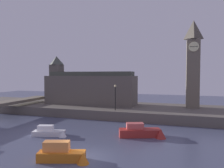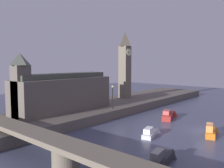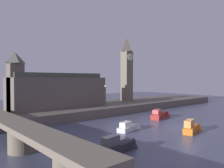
# 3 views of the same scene
# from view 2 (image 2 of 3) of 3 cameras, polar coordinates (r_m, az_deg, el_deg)

# --- Properties ---
(ground_plane) EXTENTS (120.00, 120.00, 0.00)m
(ground_plane) POSITION_cam_2_polar(r_m,az_deg,el_deg) (36.27, 21.30, -10.43)
(ground_plane) COLOR #474C66
(far_embankment) EXTENTS (70.00, 12.00, 1.50)m
(far_embankment) POSITION_cam_2_polar(r_m,az_deg,el_deg) (46.38, -2.81, -5.75)
(far_embankment) COLOR #5B544C
(far_embankment) RESTS_ON ground
(clock_tower) EXTENTS (2.32, 2.36, 14.84)m
(clock_tower) POSITION_cam_2_polar(r_m,az_deg,el_deg) (54.38, 3.08, 4.80)
(clock_tower) COLOR #6B6051
(clock_tower) RESTS_ON far_embankment
(parliament_hall) EXTENTS (17.25, 5.34, 9.36)m
(parliament_hall) POSITION_cam_2_polar(r_m,az_deg,el_deg) (40.41, -12.13, -1.97)
(parliament_hall) COLOR #5B544C
(parliament_hall) RESTS_ON far_embankment
(bridge_span) EXTENTS (2.69, 29.67, 2.58)m
(bridge_span) POSITION_cam_2_polar(r_m,az_deg,el_deg) (21.92, -10.31, -15.49)
(bridge_span) COLOR #6B6051
(bridge_span) RESTS_ON ground
(streetlamp) EXTENTS (0.36, 0.36, 4.04)m
(streetlamp) POSITION_cam_2_polar(r_m,az_deg,el_deg) (41.43, 0.14, -2.49)
(streetlamp) COLOR black
(streetlamp) RESTS_ON far_embankment
(boat_patrol_orange) EXTENTS (4.63, 2.25, 1.67)m
(boat_patrol_orange) POSITION_cam_2_polar(r_m,az_deg,el_deg) (34.51, 22.55, -10.26)
(boat_patrol_orange) COLOR orange
(boat_patrol_orange) RESTS_ON ground
(boat_ferry_white) EXTENTS (4.46, 2.15, 1.33)m
(boat_ferry_white) POSITION_cam_2_polar(r_m,az_deg,el_deg) (32.37, 9.42, -11.28)
(boat_ferry_white) COLOR silver
(boat_ferry_white) RESTS_ON ground
(boat_dinghy_red) EXTENTS (5.67, 2.93, 1.65)m
(boat_dinghy_red) POSITION_cam_2_polar(r_m,az_deg,el_deg) (42.44, 13.48, -7.18)
(boat_dinghy_red) COLOR maroon
(boat_dinghy_red) RESTS_ON ground
(boat_barge_dark) EXTENTS (5.41, 1.79, 1.82)m
(boat_barge_dark) POSITION_cam_2_polar(r_m,az_deg,el_deg) (23.74, 11.90, -17.17)
(boat_barge_dark) COLOR #232328
(boat_barge_dark) RESTS_ON ground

